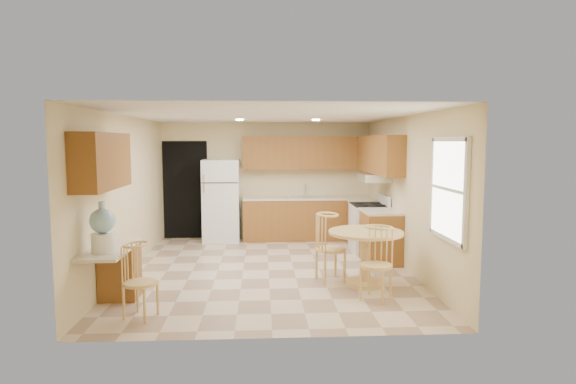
{
  "coord_description": "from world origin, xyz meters",
  "views": [
    {
      "loc": [
        -0.11,
        -7.69,
        2.09
      ],
      "look_at": [
        0.34,
        0.3,
        1.25
      ],
      "focal_mm": 30.0,
      "sensor_mm": 36.0,
      "label": 1
    }
  ],
  "objects": [
    {
      "name": "wall_right",
      "position": [
        2.25,
        0.0,
        1.25
      ],
      "size": [
        0.02,
        5.5,
        2.5
      ],
      "primitive_type": "cube",
      "color": "beige",
      "rests_on": "floor"
    },
    {
      "name": "chair_table_b",
      "position": [
        1.4,
        -1.65,
        0.59
      ],
      "size": [
        0.43,
        0.5,
        0.97
      ],
      "rotation": [
        0.0,
        0.0,
        2.54
      ],
      "color": "#E3B971",
      "rests_on": "floor"
    },
    {
      "name": "desk_top",
      "position": [
        -2.0,
        -1.7,
        0.75
      ],
      "size": [
        0.5,
        1.2,
        0.04
      ],
      "primitive_type": "cube",
      "color": "beige",
      "rests_on": "desk_pedestal"
    },
    {
      "name": "base_cab_right_a",
      "position": [
        1.95,
        1.85,
        0.43
      ],
      "size": [
        0.6,
        0.59,
        0.87
      ],
      "primitive_type": "cube",
      "color": "#905A24",
      "rests_on": "floor"
    },
    {
      "name": "counter_right_b",
      "position": [
        1.95,
        0.4,
        0.89
      ],
      "size": [
        0.63,
        0.8,
        0.04
      ],
      "primitive_type": "cube",
      "color": "beige",
      "rests_on": "base_cab_right_b"
    },
    {
      "name": "desk_pedestal",
      "position": [
        -2.0,
        -1.32,
        0.36
      ],
      "size": [
        0.48,
        0.42,
        0.72
      ],
      "primitive_type": "cube",
      "color": "#905A24",
      "rests_on": "floor"
    },
    {
      "name": "chair_desk",
      "position": [
        -1.55,
        -2.13,
        0.54
      ],
      "size": [
        0.39,
        0.5,
        0.88
      ],
      "rotation": [
        0.0,
        0.0,
        -1.91
      ],
      "color": "#E3B971",
      "rests_on": "floor"
    },
    {
      "name": "stove",
      "position": [
        1.92,
        1.18,
        0.47
      ],
      "size": [
        0.65,
        0.76,
        1.09
      ],
      "color": "white",
      "rests_on": "floor"
    },
    {
      "name": "base_cab_right_b",
      "position": [
        1.95,
        0.4,
        0.43
      ],
      "size": [
        0.6,
        0.8,
        0.87
      ],
      "primitive_type": "cube",
      "color": "#905A24",
      "rests_on": "floor"
    },
    {
      "name": "can_light_b",
      "position": [
        0.9,
        1.2,
        2.48
      ],
      "size": [
        0.14,
        0.14,
        0.02
      ],
      "primitive_type": "cylinder",
      "color": "white",
      "rests_on": "ceiling"
    },
    {
      "name": "upper_cab_left",
      "position": [
        -2.08,
        -1.6,
        1.85
      ],
      "size": [
        0.33,
        1.4,
        0.7
      ],
      "primitive_type": "cube",
      "color": "#905A24",
      "rests_on": "wall_left"
    },
    {
      "name": "upper_cab_right",
      "position": [
        2.08,
        1.21,
        1.85
      ],
      "size": [
        0.33,
        2.42,
        0.7
      ],
      "primitive_type": "cube",
      "color": "#905A24",
      "rests_on": "wall_right"
    },
    {
      "name": "wall_back",
      "position": [
        0.0,
        2.75,
        1.25
      ],
      "size": [
        4.5,
        0.02,
        2.5
      ],
      "primitive_type": "cube",
      "color": "beige",
      "rests_on": "floor"
    },
    {
      "name": "upper_cab_back",
      "position": [
        0.88,
        2.58,
        1.85
      ],
      "size": [
        2.75,
        0.33,
        0.7
      ],
      "primitive_type": "cube",
      "color": "#905A24",
      "rests_on": "wall_back"
    },
    {
      "name": "refrigerator",
      "position": [
        -0.95,
        2.4,
        0.86
      ],
      "size": [
        0.76,
        0.74,
        1.71
      ],
      "color": "white",
      "rests_on": "floor"
    },
    {
      "name": "chair_table_a",
      "position": [
        0.92,
        -0.75,
        0.62
      ],
      "size": [
        0.45,
        0.58,
        1.01
      ],
      "rotation": [
        0.0,
        0.0,
        -1.28
      ],
      "color": "#E3B971",
      "rests_on": "floor"
    },
    {
      "name": "sink",
      "position": [
        0.85,
        2.45,
        0.91
      ],
      "size": [
        0.78,
        0.44,
        0.01
      ],
      "primitive_type": "cube",
      "color": "silver",
      "rests_on": "counter_back"
    },
    {
      "name": "wall_left",
      "position": [
        -2.25,
        0.0,
        1.25
      ],
      "size": [
        0.02,
        5.5,
        2.5
      ],
      "primitive_type": "cube",
      "color": "beige",
      "rests_on": "floor"
    },
    {
      "name": "window",
      "position": [
        2.23,
        -1.85,
        1.5
      ],
      "size": [
        0.06,
        1.12,
        1.3
      ],
      "color": "white",
      "rests_on": "wall_right"
    },
    {
      "name": "dining_table",
      "position": [
        1.4,
        -0.9,
        0.52
      ],
      "size": [
        1.08,
        1.08,
        0.8
      ],
      "rotation": [
        0.0,
        0.0,
        0.35
      ],
      "color": "#E3B971",
      "rests_on": "floor"
    },
    {
      "name": "base_cab_back",
      "position": [
        0.88,
        2.45,
        0.43
      ],
      "size": [
        2.75,
        0.6,
        0.87
      ],
      "primitive_type": "cube",
      "color": "#905A24",
      "rests_on": "floor"
    },
    {
      "name": "range_hood",
      "position": [
        2.0,
        1.18,
        1.42
      ],
      "size": [
        0.5,
        0.76,
        0.14
      ],
      "primitive_type": "cube",
      "color": "silver",
      "rests_on": "upper_cab_right"
    },
    {
      "name": "doorway",
      "position": [
        -1.75,
        2.73,
        1.05
      ],
      "size": [
        0.9,
        0.02,
        2.1
      ],
      "primitive_type": "cube",
      "color": "black",
      "rests_on": "floor"
    },
    {
      "name": "wall_front",
      "position": [
        0.0,
        -2.75,
        1.25
      ],
      "size": [
        4.5,
        0.02,
        2.5
      ],
      "primitive_type": "cube",
      "color": "beige",
      "rests_on": "floor"
    },
    {
      "name": "can_light_a",
      "position": [
        -0.5,
        1.2,
        2.48
      ],
      "size": [
        0.14,
        0.14,
        0.02
      ],
      "primitive_type": "cylinder",
      "color": "white",
      "rests_on": "ceiling"
    },
    {
      "name": "ceiling",
      "position": [
        0.0,
        0.0,
        2.5
      ],
      "size": [
        4.5,
        5.5,
        0.02
      ],
      "primitive_type": "cube",
      "color": "white",
      "rests_on": "wall_back"
    },
    {
      "name": "counter_back",
      "position": [
        0.88,
        2.45,
        0.89
      ],
      "size": [
        2.75,
        0.63,
        0.04
      ],
      "primitive_type": "cube",
      "color": "beige",
      "rests_on": "base_cab_back"
    },
    {
      "name": "counter_right_a",
      "position": [
        1.95,
        1.85,
        0.89
      ],
      "size": [
        0.63,
        0.59,
        0.04
      ],
      "primitive_type": "cube",
      "color": "beige",
      "rests_on": "base_cab_right_a"
    },
    {
      "name": "floor",
      "position": [
        0.0,
        0.0,
        0.0
      ],
      "size": [
        5.5,
        5.5,
        0.0
      ],
      "primitive_type": "plane",
      "color": "beige",
      "rests_on": "ground"
    },
    {
      "name": "water_crock",
      "position": [
        -2.0,
        -1.94,
        1.05
      ],
      "size": [
        0.3,
        0.3,
        0.62
      ],
      "color": "white",
      "rests_on": "desk_top"
    }
  ]
}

